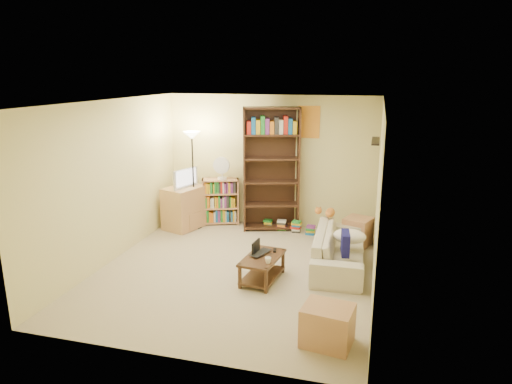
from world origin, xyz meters
TOP-DOWN VIEW (x-y plane):
  - room at (0.00, 0.01)m, footprint 4.50×4.54m
  - sofa at (1.49, 0.59)m, footprint 1.93×0.86m
  - navy_pillow at (1.60, 0.19)m, footprint 0.16×0.37m
  - cream_blanket at (1.63, 0.64)m, footprint 0.51×0.36m
  - tabby_cat at (1.23, 1.30)m, footprint 0.43×0.16m
  - coffee_table at (0.47, -0.22)m, footprint 0.55×0.86m
  - laptop at (0.48, -0.16)m, footprint 0.53×0.49m
  - laptop_screen at (0.36, -0.15)m, footprint 0.04×0.27m
  - mug at (0.61, -0.43)m, footprint 0.11×0.11m
  - tv_remote at (0.60, 0.04)m, footprint 0.07×0.15m
  - tv_stand at (-1.53, 1.64)m, footprint 0.75×0.88m
  - television at (-1.53, 1.64)m, footprint 0.68×0.47m
  - tall_bookshelf at (0.09, 1.98)m, footprint 1.09×0.61m
  - short_bookshelf at (-0.94, 2.05)m, footprint 0.76×0.50m
  - desk_fan at (-0.89, 2.01)m, footprint 0.32×0.18m
  - floor_lamp at (-1.35, 1.71)m, footprint 0.31×0.31m
  - side_table at (1.72, 1.57)m, footprint 0.54×0.54m
  - end_cabinet at (1.55, -1.57)m, footprint 0.59×0.52m
  - book_stacks at (0.46, 1.95)m, footprint 1.02×0.31m

SIDE VIEW (x-z plane):
  - book_stacks at x=0.46m, z-range -0.02..0.21m
  - end_cabinet at x=1.55m, z-range 0.00..0.44m
  - coffee_table at x=0.47m, z-range 0.04..0.40m
  - side_table at x=1.72m, z-range 0.00..0.48m
  - sofa at x=1.49m, z-range 0.00..0.55m
  - tv_remote at x=0.60m, z-range 0.36..0.38m
  - laptop at x=0.48m, z-range 0.36..0.39m
  - tv_stand at x=-1.53m, z-range 0.00..0.80m
  - mug at x=0.61m, z-range 0.36..0.45m
  - short_bookshelf at x=-0.94m, z-range 0.00..0.90m
  - laptop_screen at x=0.36m, z-range 0.38..0.56m
  - cream_blanket at x=1.63m, z-range 0.36..0.58m
  - navy_pillow at x=1.60m, z-range 0.36..0.69m
  - tabby_cat at x=1.23m, z-range 0.55..0.70m
  - television at x=-1.53m, z-range 0.80..1.16m
  - desk_fan at x=-0.89m, z-range 0.92..1.36m
  - tall_bookshelf at x=0.09m, z-range 0.06..2.36m
  - floor_lamp at x=-1.35m, z-range 0.55..2.40m
  - room at x=0.00m, z-range 0.36..2.88m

